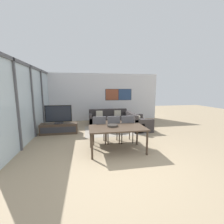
# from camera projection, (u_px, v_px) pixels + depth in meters

# --- Properties ---
(ground_plane) EXTENTS (24.00, 24.00, 0.00)m
(ground_plane) POSITION_uv_depth(u_px,v_px,m) (125.00, 163.00, 3.88)
(ground_plane) COLOR #9E896B
(wall_back) EXTENTS (7.02, 0.09, 2.80)m
(wall_back) POSITION_uv_depth(u_px,v_px,m) (102.00, 97.00, 9.04)
(wall_back) COLOR silver
(wall_back) RESTS_ON ground_plane
(window_wall_left) EXTENTS (0.07, 5.53, 2.80)m
(window_wall_left) POSITION_uv_depth(u_px,v_px,m) (32.00, 99.00, 5.80)
(window_wall_left) COLOR silver
(window_wall_left) RESTS_ON ground_plane
(area_rug) EXTENTS (2.59, 1.88, 0.01)m
(area_rug) POSITION_uv_depth(u_px,v_px,m) (113.00, 130.00, 6.94)
(area_rug) COLOR gray
(area_rug) RESTS_ON ground_plane
(tv_console) EXTENTS (1.53, 0.48, 0.44)m
(tv_console) POSITION_uv_depth(u_px,v_px,m) (59.00, 128.00, 6.41)
(tv_console) COLOR #423326
(tv_console) RESTS_ON ground_plane
(television) EXTENTS (1.08, 0.20, 0.78)m
(television) POSITION_uv_depth(u_px,v_px,m) (58.00, 115.00, 6.32)
(television) COLOR #2D2D33
(television) RESTS_ON tv_console
(sofa_main) EXTENTS (2.12, 0.88, 0.79)m
(sofa_main) POSITION_uv_depth(u_px,v_px,m) (109.00, 119.00, 8.15)
(sofa_main) COLOR #383333
(sofa_main) RESTS_ON ground_plane
(sofa_side) EXTENTS (0.88, 1.47, 0.79)m
(sofa_side) POSITION_uv_depth(u_px,v_px,m) (137.00, 124.00, 7.11)
(sofa_side) COLOR #383333
(sofa_side) RESTS_ON ground_plane
(coffee_table) EXTENTS (1.01, 1.01, 0.39)m
(coffee_table) POSITION_uv_depth(u_px,v_px,m) (113.00, 124.00, 6.90)
(coffee_table) COLOR #423326
(coffee_table) RESTS_ON ground_plane
(dining_table) EXTENTS (1.70, 0.96, 0.76)m
(dining_table) POSITION_uv_depth(u_px,v_px,m) (117.00, 130.00, 4.53)
(dining_table) COLOR #423326
(dining_table) RESTS_ON ground_plane
(dining_chair_left) EXTENTS (0.46, 0.46, 0.99)m
(dining_chair_left) POSITION_uv_depth(u_px,v_px,m) (99.00, 129.00, 5.16)
(dining_chair_left) COLOR #4C4C51
(dining_chair_left) RESTS_ON ground_plane
(dining_chair_centre) EXTENTS (0.46, 0.46, 0.99)m
(dining_chair_centre) POSITION_uv_depth(u_px,v_px,m) (113.00, 128.00, 5.21)
(dining_chair_centre) COLOR #4C4C51
(dining_chair_centre) RESTS_ON ground_plane
(dining_chair_right) EXTENTS (0.46, 0.46, 0.99)m
(dining_chair_right) POSITION_uv_depth(u_px,v_px,m) (127.00, 128.00, 5.30)
(dining_chair_right) COLOR #4C4C51
(dining_chair_right) RESTS_ON ground_plane
(fruit_bowl) EXTENTS (0.33, 0.33, 0.06)m
(fruit_bowl) POSITION_uv_depth(u_px,v_px,m) (113.00, 125.00, 4.60)
(fruit_bowl) COLOR #332D28
(fruit_bowl) RESTS_ON dining_table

